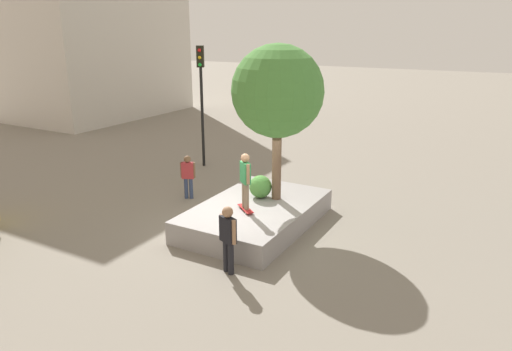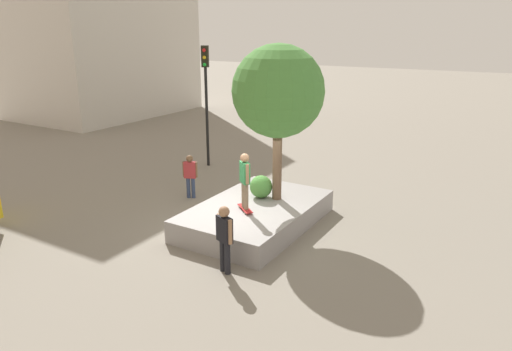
# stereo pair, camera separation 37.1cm
# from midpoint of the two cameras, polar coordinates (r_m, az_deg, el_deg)

# --- Properties ---
(ground_plane) EXTENTS (120.00, 120.00, 0.00)m
(ground_plane) POSITION_cam_midpoint_polar(r_m,az_deg,el_deg) (13.80, -1.29, -6.59)
(ground_plane) COLOR gray
(planter_ledge) EXTENTS (4.72, 2.98, 0.66)m
(planter_ledge) POSITION_cam_midpoint_polar(r_m,az_deg,el_deg) (13.95, 0.77, -4.82)
(planter_ledge) COLOR gray
(planter_ledge) RESTS_ON ground
(plaza_tree) EXTENTS (2.67, 2.67, 4.59)m
(plaza_tree) POSITION_cam_midpoint_polar(r_m,az_deg,el_deg) (13.54, 3.52, 10.12)
(plaza_tree) COLOR brown
(plaza_tree) RESTS_ON planter_ledge
(boxwood_shrub) EXTENTS (0.69, 0.69, 0.69)m
(boxwood_shrub) POSITION_cam_midpoint_polar(r_m,az_deg,el_deg) (14.30, 1.36, -1.36)
(boxwood_shrub) COLOR #4C8C3D
(boxwood_shrub) RESTS_ON planter_ledge
(skateboard) EXTENTS (0.66, 0.76, 0.07)m
(skateboard) POSITION_cam_midpoint_polar(r_m,az_deg,el_deg) (13.38, -0.54, -4.05)
(skateboard) COLOR #A51E1E
(skateboard) RESTS_ON planter_ledge
(skateboarder) EXTENTS (0.42, 0.45, 1.61)m
(skateboarder) POSITION_cam_midpoint_polar(r_m,az_deg,el_deg) (13.06, -0.56, -0.20)
(skateboarder) COLOR #847056
(skateboarder) RESTS_ON skateboard
(traffic_light_corner) EXTENTS (0.37, 0.36, 4.98)m
(traffic_light_corner) POSITION_cam_midpoint_polar(r_m,az_deg,el_deg) (19.54, -5.57, 10.77)
(traffic_light_corner) COLOR black
(traffic_light_corner) RESTS_ON ground
(bystander_watching) EXTENTS (0.33, 0.48, 1.53)m
(bystander_watching) POSITION_cam_midpoint_polar(r_m,az_deg,el_deg) (16.15, -7.37, 0.26)
(bystander_watching) COLOR navy
(bystander_watching) RESTS_ON ground
(pedestrian_crossing) EXTENTS (0.35, 0.54, 1.70)m
(pedestrian_crossing) POSITION_cam_midpoint_polar(r_m,az_deg,el_deg) (11.12, -2.89, -7.24)
(pedestrian_crossing) COLOR black
(pedestrian_crossing) RESTS_ON ground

